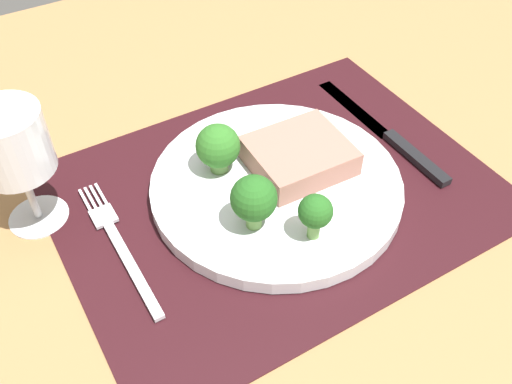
{
  "coord_description": "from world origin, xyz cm",
  "views": [
    {
      "loc": [
        -24.43,
        -36.87,
        44.8
      ],
      "look_at": [
        -2.76,
        -0.39,
        1.9
      ],
      "focal_mm": 40.57,
      "sensor_mm": 36.0,
      "label": 1
    }
  ],
  "objects_px": {
    "plate": "(276,186)",
    "wine_glass": "(12,149)",
    "steak": "(299,155)",
    "fork": "(119,244)",
    "knife": "(391,136)"
  },
  "relations": [
    {
      "from": "plate",
      "to": "steak",
      "type": "relative_size",
      "value": 2.64
    },
    {
      "from": "plate",
      "to": "wine_glass",
      "type": "distance_m",
      "value": 0.26
    },
    {
      "from": "wine_glass",
      "to": "fork",
      "type": "bearing_deg",
      "value": -54.91
    },
    {
      "from": "steak",
      "to": "fork",
      "type": "xyz_separation_m",
      "value": [
        -0.21,
        0.01,
        -0.03
      ]
    },
    {
      "from": "plate",
      "to": "knife",
      "type": "xyz_separation_m",
      "value": [
        0.16,
        0.01,
        -0.0
      ]
    },
    {
      "from": "steak",
      "to": "wine_glass",
      "type": "xyz_separation_m",
      "value": [
        -0.27,
        0.09,
        0.06
      ]
    },
    {
      "from": "wine_glass",
      "to": "steak",
      "type": "bearing_deg",
      "value": -18.33
    },
    {
      "from": "steak",
      "to": "wine_glass",
      "type": "distance_m",
      "value": 0.29
    },
    {
      "from": "steak",
      "to": "knife",
      "type": "bearing_deg",
      "value": -1.17
    },
    {
      "from": "plate",
      "to": "wine_glass",
      "type": "bearing_deg",
      "value": 157.54
    },
    {
      "from": "steak",
      "to": "wine_glass",
      "type": "bearing_deg",
      "value": 161.67
    },
    {
      "from": "fork",
      "to": "steak",
      "type": "bearing_deg",
      "value": -0.56
    },
    {
      "from": "plate",
      "to": "wine_glass",
      "type": "height_order",
      "value": "wine_glass"
    },
    {
      "from": "wine_glass",
      "to": "plate",
      "type": "bearing_deg",
      "value": -22.46
    },
    {
      "from": "steak",
      "to": "wine_glass",
      "type": "relative_size",
      "value": 0.75
    }
  ]
}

